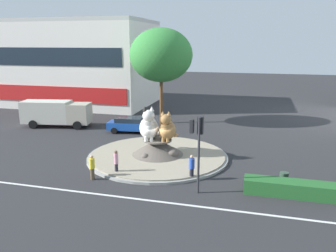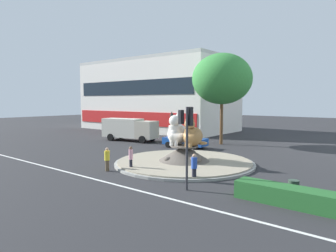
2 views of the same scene
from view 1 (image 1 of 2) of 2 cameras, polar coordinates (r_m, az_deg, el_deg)
The scene contains 15 objects.
ground_plane at distance 27.54m, azimuth -1.70°, elevation -5.21°, with size 160.00×160.00×0.00m, color #28282B.
lane_centreline at distance 21.03m, azimuth -7.72°, elevation -11.52°, with size 112.00×0.20×0.01m, color silver.
roundabout_island at distance 27.41m, azimuth -1.68°, elevation -4.34°, with size 11.06×11.06×1.50m.
cat_statue_white at distance 27.00m, azimuth -3.16°, elevation -0.11°, with size 2.10×2.90×2.69m.
cat_statue_tabby at distance 26.71m, azimuth -0.16°, elevation -0.49°, with size 1.48×2.41×2.37m.
traffic_light_mast at distance 20.38m, azimuth 4.99°, elevation -1.93°, with size 0.76×0.48×4.70m.
shophouse_block at distance 54.08m, azimuth -17.01°, elevation 9.98°, with size 26.31×13.29×11.93m.
clipped_hedge_strip at distance 22.11m, azimuth 19.87°, elevation -9.69°, with size 5.67×1.20×0.90m, color #235B28.
broadleaf_tree_behind_island at distance 38.10m, azimuth -1.15°, elevation 11.60°, with size 6.83×6.83×10.44m.
pedestrian_blue_shirt at distance 22.97m, azimuth 3.93°, elevation -6.75°, with size 0.37×0.37×1.73m.
pedestrian_yellow_shirt at distance 23.53m, azimuth -12.42°, elevation -6.60°, with size 0.38×0.38×1.69m.
pedestrian_pink_shirt at distance 23.99m, azimuth -8.54°, elevation -5.85°, with size 0.30×0.30×1.77m.
sedan_on_far_lane at distance 35.05m, azimuth -6.11°, elevation 0.25°, with size 4.90×2.38×1.53m.
delivery_box_truck at distance 38.98m, azimuth -18.00°, elevation 2.14°, with size 7.53×3.44×2.79m.
litter_bin at distance 23.37m, azimuth 18.56°, elevation -8.30°, with size 0.56×0.56×0.90m.
Camera 1 is at (7.61, -24.92, 8.92)m, focal length 36.95 mm.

